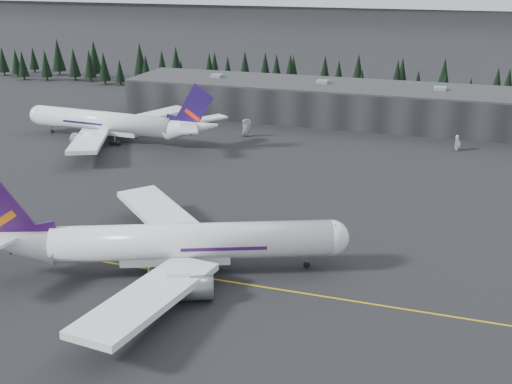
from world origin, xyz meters
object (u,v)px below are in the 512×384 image
(gse_vehicle_a, at_px, (247,134))
(gse_vehicle_b, at_px, (457,148))
(terminal, at_px, (350,103))
(jet_main, at_px, (159,243))
(jet_parked, at_px, (119,123))

(gse_vehicle_a, height_order, gse_vehicle_b, gse_vehicle_a)
(terminal, height_order, jet_main, jet_main)
(jet_main, distance_m, gse_vehicle_a, 96.95)
(terminal, xyz_separation_m, gse_vehicle_a, (-27.22, -32.00, -5.50))
(terminal, bearing_deg, gse_vehicle_a, -130.39)
(jet_main, bearing_deg, gse_vehicle_a, 77.80)
(jet_main, relative_size, jet_parked, 0.99)
(jet_parked, bearing_deg, terminal, -138.21)
(terminal, xyz_separation_m, jet_main, (-10.88, -127.43, -0.51))
(jet_parked, xyz_separation_m, gse_vehicle_a, (35.91, 17.91, -4.82))
(jet_parked, height_order, gse_vehicle_a, jet_parked)
(jet_parked, relative_size, gse_vehicle_a, 11.73)
(jet_parked, bearing_deg, gse_vehicle_a, -150.02)
(terminal, xyz_separation_m, gse_vehicle_b, (37.69, -27.81, -5.50))
(gse_vehicle_a, relative_size, gse_vehicle_b, 1.23)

